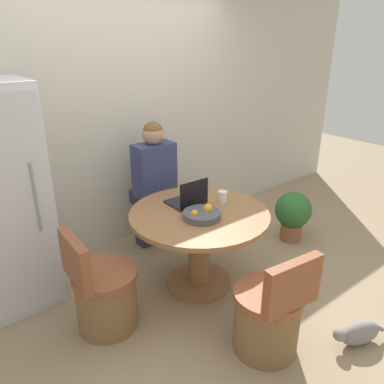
{
  "coord_description": "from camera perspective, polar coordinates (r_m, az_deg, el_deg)",
  "views": [
    {
      "loc": [
        -1.77,
        -2.04,
        2.08
      ],
      "look_at": [
        0.02,
        0.26,
        0.87
      ],
      "focal_mm": 35.0,
      "sensor_mm": 36.0,
      "label": 1
    }
  ],
  "objects": [
    {
      "name": "cat",
      "position": [
        3.14,
        24.01,
        -19.03
      ],
      "size": [
        0.42,
        0.24,
        0.19
      ],
      "rotation": [
        0.0,
        0.0,
        2.78
      ],
      "color": "gray",
      "rests_on": "ground_plane"
    },
    {
      "name": "coffee_cup",
      "position": [
        3.33,
        4.68,
        -0.69
      ],
      "size": [
        0.08,
        0.08,
        0.1
      ],
      "color": "white",
      "rests_on": "dining_table"
    },
    {
      "name": "laptop",
      "position": [
        3.27,
        -0.61,
        -1.12
      ],
      "size": [
        0.3,
        0.26,
        0.25
      ],
      "rotation": [
        0.0,
        0.0,
        3.14
      ],
      "color": "#232328",
      "rests_on": "dining_table"
    },
    {
      "name": "ground_plane",
      "position": [
        3.41,
        2.47,
        -15.14
      ],
      "size": [
        12.0,
        12.0,
        0.0
      ],
      "primitive_type": "plane",
      "color": "#9E8466"
    },
    {
      "name": "potted_plant",
      "position": [
        4.21,
        15.13,
        -3.1
      ],
      "size": [
        0.39,
        0.39,
        0.55
      ],
      "color": "#935638",
      "rests_on": "ground_plane"
    },
    {
      "name": "chair_left_side",
      "position": [
        3.0,
        -13.25,
        -15.07
      ],
      "size": [
        0.49,
        0.49,
        0.83
      ],
      "rotation": [
        0.0,
        0.0,
        1.54
      ],
      "color": "brown",
      "rests_on": "ground_plane"
    },
    {
      "name": "person_seated",
      "position": [
        3.78,
        -6.03,
        1.68
      ],
      "size": [
        0.4,
        0.37,
        1.36
      ],
      "rotation": [
        0.0,
        0.0,
        3.14
      ],
      "color": "#2D2D38",
      "rests_on": "ground_plane"
    },
    {
      "name": "wall_back",
      "position": [
        3.91,
        -10.37,
        10.59
      ],
      "size": [
        7.0,
        0.06,
        2.6
      ],
      "color": "beige",
      "rests_on": "ground_plane"
    },
    {
      "name": "dining_table",
      "position": [
        3.25,
        1.09,
        -6.57
      ],
      "size": [
        1.18,
        1.18,
        0.72
      ],
      "color": "olive",
      "rests_on": "ground_plane"
    },
    {
      "name": "chair_near_camera",
      "position": [
        2.79,
        11.57,
        -18.12
      ],
      "size": [
        0.49,
        0.5,
        0.83
      ],
      "rotation": [
        0.0,
        0.0,
        3.03
      ],
      "color": "brown",
      "rests_on": "ground_plane"
    },
    {
      "name": "fruit_bowl",
      "position": [
        3.03,
        1.54,
        -3.43
      ],
      "size": [
        0.31,
        0.31,
        0.1
      ],
      "color": "#4C4C56",
      "rests_on": "dining_table"
    }
  ]
}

